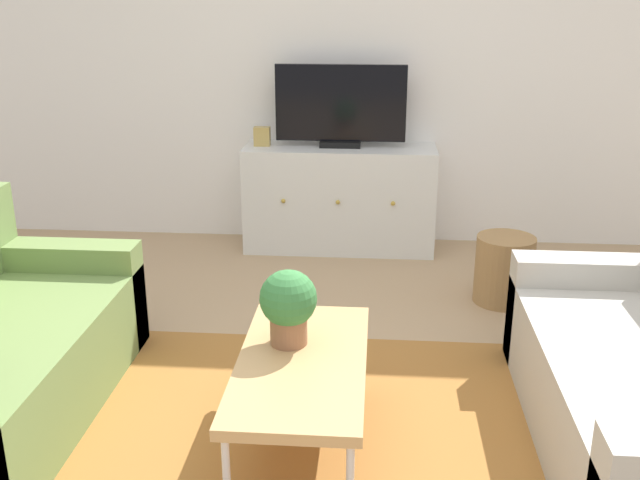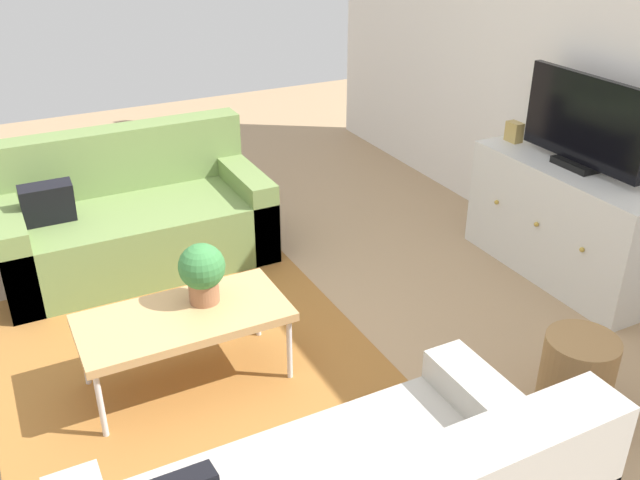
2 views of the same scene
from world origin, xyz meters
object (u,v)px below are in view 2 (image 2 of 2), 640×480
at_px(tv_console, 564,222).
at_px(couch_left_side, 132,221).
at_px(mantel_clock, 514,132).
at_px(wicker_basket, 577,375).
at_px(flat_screen_tv, 584,123).
at_px(potted_plant, 202,271).
at_px(coffee_table, 184,320).

bearing_deg(tv_console, couch_left_side, -121.16).
bearing_deg(mantel_clock, wicker_basket, -29.51).
relative_size(tv_console, mantel_clock, 10.16).
relative_size(flat_screen_tv, wicker_basket, 2.21).
bearing_deg(wicker_basket, couch_left_side, -148.68).
relative_size(couch_left_side, potted_plant, 5.37).
relative_size(couch_left_side, coffee_table, 1.66).
height_order(coffee_table, tv_console, tv_console).
height_order(tv_console, flat_screen_tv, flat_screen_tv).
bearing_deg(potted_plant, coffee_table, -63.40).
bearing_deg(couch_left_side, flat_screen_tv, 59.05).
distance_m(tv_console, mantel_clock, 0.69).
bearing_deg(tv_console, flat_screen_tv, 90.00).
relative_size(couch_left_side, mantel_clock, 12.85).
bearing_deg(potted_plant, wicker_basket, 52.79).
bearing_deg(potted_plant, couch_left_side, -177.84).
distance_m(potted_plant, mantel_clock, 2.38).
xyz_separation_m(potted_plant, flat_screen_tv, (0.08, 2.34, 0.42)).
distance_m(couch_left_side, flat_screen_tv, 2.88).
bearing_deg(coffee_table, flat_screen_tv, 89.74).
height_order(couch_left_side, flat_screen_tv, flat_screen_tv).
xyz_separation_m(couch_left_side, tv_console, (1.44, 2.37, 0.08)).
xyz_separation_m(mantel_clock, wicker_basket, (1.56, -0.88, -0.59)).
distance_m(potted_plant, tv_console, 2.33).
xyz_separation_m(tv_console, mantel_clock, (-0.54, 0.00, 0.43)).
height_order(tv_console, wicker_basket, tv_console).
relative_size(coffee_table, flat_screen_tv, 1.13).
distance_m(potted_plant, wicker_basket, 1.85).
height_order(potted_plant, wicker_basket, potted_plant).
bearing_deg(flat_screen_tv, wicker_basket, -41.56).
bearing_deg(mantel_clock, couch_left_side, -110.65).
xyz_separation_m(couch_left_side, mantel_clock, (0.89, 2.37, 0.51)).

